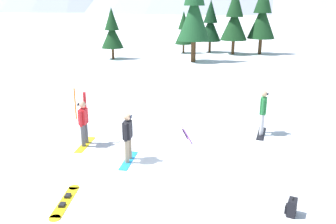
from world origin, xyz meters
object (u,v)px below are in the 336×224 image
at_px(snowboarder_foreground, 128,136).
at_px(backpack_black, 292,207).
at_px(pine_tree_broad, 210,24).
at_px(pine_tree_short, 234,18).
at_px(loose_snowboard_far_spare, 186,133).
at_px(trail_marker_pole, 75,104).
at_px(snowboarder_background, 263,111).
at_px(pine_tree_tall, 262,15).
at_px(snowboarder_midground, 84,122).
at_px(pine_tree_leaning, 194,8).
at_px(pine_tree_slender, 184,30).
at_px(loose_snowboard_near_left, 65,201).
at_px(pine_tree_young, 112,31).

bearing_deg(snowboarder_foreground, backpack_black, -23.70).
relative_size(pine_tree_broad, pine_tree_short, 0.82).
distance_m(loose_snowboard_far_spare, trail_marker_pole, 5.37).
height_order(trail_marker_pole, pine_tree_short, pine_tree_short).
distance_m(snowboarder_background, pine_tree_tall, 23.67).
height_order(snowboarder_midground, trail_marker_pole, snowboarder_midground).
relative_size(snowboarder_midground, pine_tree_leaning, 0.23).
bearing_deg(pine_tree_slender, pine_tree_leaning, -71.11).
bearing_deg(pine_tree_short, loose_snowboard_far_spare, -91.73).
relative_size(snowboarder_midground, loose_snowboard_far_spare, 1.19).
distance_m(pine_tree_broad, pine_tree_tall, 5.14).
bearing_deg(trail_marker_pole, snowboarder_midground, -58.42).
height_order(snowboarder_foreground, loose_snowboard_near_left, snowboarder_foreground).
distance_m(snowboarder_background, backpack_black, 5.84).
bearing_deg(loose_snowboard_far_spare, pine_tree_short, 88.27).
xyz_separation_m(snowboarder_midground, pine_tree_young, (-6.39, 19.86, 1.59)).
bearing_deg(snowboarder_midground, snowboarder_background, 22.07).
distance_m(backpack_black, pine_tree_leaning, 24.14).
height_order(backpack_black, trail_marker_pole, trail_marker_pole).
bearing_deg(pine_tree_broad, pine_tree_tall, -2.19).
relative_size(snowboarder_foreground, pine_tree_slender, 0.40).
distance_m(backpack_black, pine_tree_tall, 29.48).
bearing_deg(pine_tree_short, pine_tree_tall, 16.29).
bearing_deg(snowboarder_background, pine_tree_young, 126.54).
height_order(backpack_black, pine_tree_broad, pine_tree_broad).
height_order(snowboarder_midground, pine_tree_broad, pine_tree_broad).
height_order(pine_tree_broad, pine_tree_young, pine_tree_broad).
distance_m(snowboarder_midground, pine_tree_short, 25.80).
relative_size(pine_tree_broad, pine_tree_leaning, 0.63).
height_order(loose_snowboard_far_spare, pine_tree_tall, pine_tree_tall).
bearing_deg(snowboarder_background, pine_tree_broad, 101.03).
bearing_deg(pine_tree_slender, loose_snowboard_far_spare, -79.73).
bearing_deg(backpack_black, pine_tree_short, 95.55).
xyz_separation_m(pine_tree_short, pine_tree_slender, (-4.96, -0.24, -1.20)).
xyz_separation_m(pine_tree_broad, pine_tree_young, (-8.17, -6.42, -0.36)).
xyz_separation_m(trail_marker_pole, pine_tree_tall, (8.56, 23.29, 3.11)).
bearing_deg(snowboarder_midground, loose_snowboard_far_spare, 25.25).
relative_size(trail_marker_pole, pine_tree_short, 0.22).
xyz_separation_m(backpack_black, pine_tree_tall, (-0.14, 29.26, 3.60)).
bearing_deg(pine_tree_tall, loose_snowboard_far_spare, -97.79).
height_order(snowboarder_midground, pine_tree_tall, pine_tree_tall).
bearing_deg(pine_tree_tall, pine_tree_leaning, -132.74).
xyz_separation_m(loose_snowboard_near_left, pine_tree_broad, (0.60, 30.10, 2.84)).
bearing_deg(snowboarder_background, snowboarder_foreground, -140.74).
bearing_deg(pine_tree_short, pine_tree_slender, -177.24).
relative_size(pine_tree_leaning, pine_tree_slender, 1.99).
relative_size(snowboarder_foreground, loose_snowboard_far_spare, 1.02).
bearing_deg(loose_snowboard_near_left, snowboarder_background, 50.88).
distance_m(backpack_black, pine_tree_slender, 29.36).
relative_size(pine_tree_short, pine_tree_leaning, 0.77).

